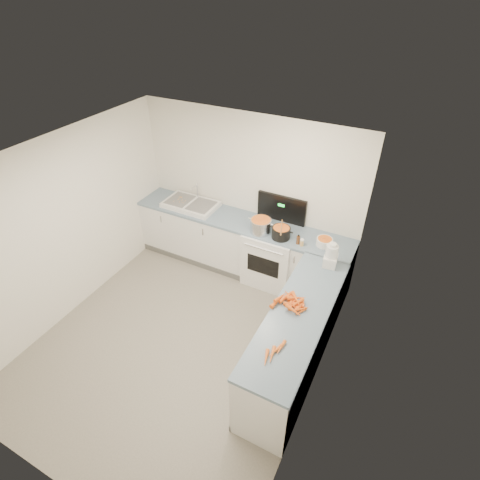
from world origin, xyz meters
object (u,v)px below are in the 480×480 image
at_px(mixing_bowl, 324,242).
at_px(food_processor, 331,256).
at_px(spice_jar, 302,243).
at_px(stove, 272,255).
at_px(steel_pot, 261,226).
at_px(black_pot, 281,233).
at_px(sink, 191,204).
at_px(extract_bottle, 298,240).

distance_m(mixing_bowl, food_processor, 0.44).
relative_size(spice_jar, food_processor, 0.26).
distance_m(stove, steel_pot, 0.59).
height_order(steel_pot, mixing_bowl, steel_pot).
xyz_separation_m(black_pot, spice_jar, (0.33, -0.05, -0.03)).
bearing_deg(sink, mixing_bowl, -0.99).
bearing_deg(steel_pot, black_pot, -0.71).
height_order(stove, sink, stove).
height_order(black_pot, spice_jar, black_pot).
xyz_separation_m(sink, extract_bottle, (1.89, -0.17, 0.03)).
xyz_separation_m(stove, sink, (-1.45, 0.02, 0.50)).
distance_m(stove, food_processor, 1.21).
xyz_separation_m(steel_pot, spice_jar, (0.65, -0.05, -0.05)).
distance_m(mixing_bowl, spice_jar, 0.31).
bearing_deg(mixing_bowl, steel_pot, -173.40).
relative_size(steel_pot, black_pot, 1.18).
bearing_deg(steel_pot, mixing_bowl, 6.60).
bearing_deg(black_pot, stove, 142.15).
distance_m(extract_bottle, spice_jar, 0.07).
height_order(stove, steel_pot, stove).
xyz_separation_m(stove, steel_pot, (-0.15, -0.13, 0.56)).
distance_m(sink, food_processor, 2.45).
relative_size(black_pot, food_processor, 0.77).
bearing_deg(sink, stove, -0.62).
bearing_deg(extract_bottle, black_pot, 174.40).
bearing_deg(sink, spice_jar, -5.68).
xyz_separation_m(extract_bottle, spice_jar, (0.06, -0.02, -0.02)).
bearing_deg(steel_pot, spice_jar, -4.36).
bearing_deg(black_pot, sink, 174.76).
xyz_separation_m(sink, mixing_bowl, (2.22, -0.04, 0.01)).
relative_size(extract_bottle, food_processor, 0.37).
relative_size(mixing_bowl, extract_bottle, 1.79).
distance_m(black_pot, food_processor, 0.84).
distance_m(sink, mixing_bowl, 2.22).
bearing_deg(mixing_bowl, stove, 178.32).
bearing_deg(extract_bottle, sink, 174.71).
bearing_deg(food_processor, stove, 156.95).
distance_m(black_pot, mixing_bowl, 0.61).
bearing_deg(sink, steel_pot, -6.34).
relative_size(black_pot, extract_bottle, 2.08).
bearing_deg(stove, black_pot, -37.85).
bearing_deg(steel_pot, extract_bottle, -2.95).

